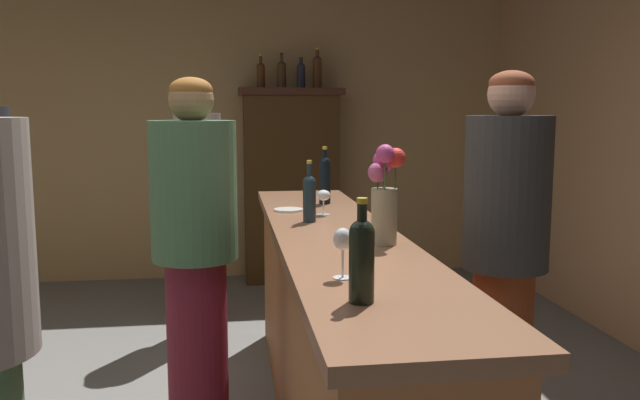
# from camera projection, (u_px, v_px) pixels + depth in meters

# --- Properties ---
(wall_back) EXTENTS (5.57, 0.12, 2.79)m
(wall_back) POSITION_uv_depth(u_px,v_px,m) (208.00, 124.00, 5.90)
(wall_back) COLOR tan
(wall_back) RESTS_ON ground
(bar_counter) EXTENTS (0.55, 3.05, 0.98)m
(bar_counter) POSITION_uv_depth(u_px,v_px,m) (336.00, 337.00, 2.97)
(bar_counter) COLOR #965932
(bar_counter) RESTS_ON ground
(display_cabinet) EXTENTS (0.91, 0.39, 1.71)m
(display_cabinet) POSITION_uv_depth(u_px,v_px,m) (291.00, 182.00, 5.80)
(display_cabinet) COLOR #3C2710
(display_cabinet) RESTS_ON ground
(wine_bottle_malbec) EXTENTS (0.07, 0.07, 0.30)m
(wine_bottle_malbec) POSITION_uv_depth(u_px,v_px,m) (362.00, 256.00, 1.82)
(wine_bottle_malbec) COLOR black
(wine_bottle_malbec) RESTS_ON bar_counter
(wine_bottle_syrah) EXTENTS (0.07, 0.07, 0.33)m
(wine_bottle_syrah) POSITION_uv_depth(u_px,v_px,m) (325.00, 178.00, 3.76)
(wine_bottle_syrah) COLOR black
(wine_bottle_syrah) RESTS_ON bar_counter
(wine_bottle_merlot) EXTENTS (0.06, 0.06, 0.30)m
(wine_bottle_merlot) POSITION_uv_depth(u_px,v_px,m) (309.00, 196.00, 3.15)
(wine_bottle_merlot) COLOR #1C2C36
(wine_bottle_merlot) RESTS_ON bar_counter
(wine_glass_front) EXTENTS (0.07, 0.07, 0.13)m
(wine_glass_front) POSITION_uv_depth(u_px,v_px,m) (324.00, 197.00, 3.36)
(wine_glass_front) COLOR white
(wine_glass_front) RESTS_ON bar_counter
(wine_glass_mid) EXTENTS (0.06, 0.06, 0.16)m
(wine_glass_mid) POSITION_uv_depth(u_px,v_px,m) (343.00, 242.00, 2.08)
(wine_glass_mid) COLOR white
(wine_glass_mid) RESTS_ON bar_counter
(flower_arrangement) EXTENTS (0.15, 0.15, 0.41)m
(flower_arrangement) POSITION_uv_depth(u_px,v_px,m) (385.00, 191.00, 2.60)
(flower_arrangement) COLOR tan
(flower_arrangement) RESTS_ON bar_counter
(cheese_plate) EXTENTS (0.16, 0.16, 0.01)m
(cheese_plate) POSITION_uv_depth(u_px,v_px,m) (288.00, 210.00, 3.51)
(cheese_plate) COLOR white
(cheese_plate) RESTS_ON bar_counter
(display_bottle_left) EXTENTS (0.07, 0.07, 0.29)m
(display_bottle_left) POSITION_uv_depth(u_px,v_px,m) (261.00, 74.00, 5.63)
(display_bottle_left) COLOR #4E2B14
(display_bottle_left) RESTS_ON display_cabinet
(display_bottle_midleft) EXTENTS (0.08, 0.08, 0.30)m
(display_bottle_midleft) POSITION_uv_depth(u_px,v_px,m) (282.00, 73.00, 5.66)
(display_bottle_midleft) COLOR #443019
(display_bottle_midleft) RESTS_ON display_cabinet
(display_bottle_center) EXTENTS (0.07, 0.07, 0.27)m
(display_bottle_center) POSITION_uv_depth(u_px,v_px,m) (301.00, 74.00, 5.68)
(display_bottle_center) COLOR #1F2336
(display_bottle_center) RESTS_ON display_cabinet
(display_bottle_midright) EXTENTS (0.08, 0.08, 0.35)m
(display_bottle_midright) POSITION_uv_depth(u_px,v_px,m) (317.00, 70.00, 5.70)
(display_bottle_midright) COLOR #4A2B18
(display_bottle_midright) RESTS_ON display_cabinet
(patron_in_grey) EXTENTS (0.31, 0.31, 1.70)m
(patron_in_grey) POSITION_uv_depth(u_px,v_px,m) (199.00, 194.00, 4.41)
(patron_in_grey) COLOR #2C2325
(patron_in_grey) RESTS_ON ground
(patron_redhead) EXTENTS (0.38, 0.38, 1.66)m
(patron_redhead) POSITION_uv_depth(u_px,v_px,m) (195.00, 248.00, 2.92)
(patron_redhead) COLOR maroon
(patron_redhead) RESTS_ON ground
(bartender) EXTENTS (0.36, 0.36, 1.68)m
(bartender) POSITION_uv_depth(u_px,v_px,m) (505.00, 253.00, 2.74)
(bartender) COLOR brown
(bartender) RESTS_ON ground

